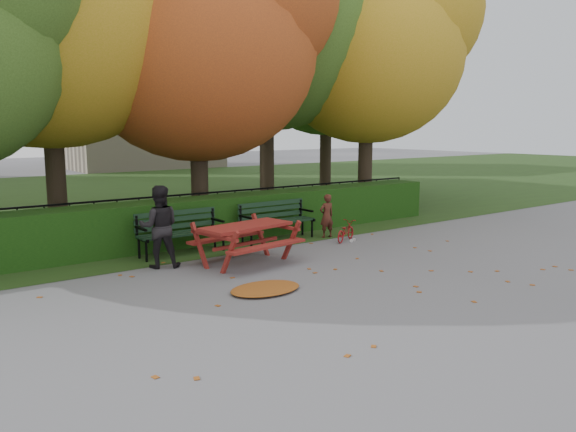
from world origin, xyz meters
TOP-DOWN VIEW (x-y plane):
  - ground at (0.00, 0.00)m, footprint 90.00×90.00m
  - grass_strip at (0.00, 14.00)m, footprint 90.00×90.00m
  - building_right at (8.00, 28.00)m, footprint 9.00×6.00m
  - hedge at (0.00, 4.50)m, footprint 13.00×0.90m
  - iron_fence at (0.00, 5.30)m, footprint 14.00×0.04m
  - tree_c at (0.83, 5.96)m, footprint 6.30×6.00m
  - tree_d at (3.88, 7.23)m, footprint 7.14×6.80m
  - tree_e at (6.52, 5.77)m, footprint 6.09×5.80m
  - tree_g at (8.33, 9.76)m, footprint 6.30×6.00m
  - bench_left at (-1.30, 3.70)m, footprint 1.80×0.57m
  - bench_right at (1.10, 3.70)m, footprint 1.80×0.57m
  - picnic_table at (-0.68, 2.17)m, footprint 1.94×1.65m
  - leaf_pile at (-1.41, 0.47)m, footprint 1.42×1.21m
  - leaf_scatter at (0.00, 0.30)m, footprint 9.00×5.70m
  - child at (2.21, 3.20)m, footprint 0.40×0.28m
  - adult at (-2.10, 2.90)m, footprint 0.91×0.82m
  - bicycle at (2.28, 2.62)m, footprint 0.93×0.65m

SIDE VIEW (x-z plane):
  - ground at x=0.00m, z-range 0.00..0.00m
  - grass_strip at x=0.00m, z-range 0.01..0.01m
  - leaf_scatter at x=0.00m, z-range 0.00..0.01m
  - leaf_pile at x=-1.41m, z-range 0.00..0.08m
  - bicycle at x=2.28m, z-range 0.00..0.46m
  - hedge at x=0.00m, z-range 0.00..1.00m
  - child at x=2.21m, z-range 0.00..1.03m
  - bench_left at x=-1.30m, z-range 0.08..0.96m
  - bench_right at x=1.10m, z-range 0.08..0.96m
  - iron_fence at x=0.00m, z-range 0.03..1.05m
  - picnic_table at x=-0.68m, z-range 0.16..1.01m
  - adult at x=-2.10m, z-range 0.00..1.52m
  - tree_c at x=0.83m, z-range 0.82..8.82m
  - tree_e at x=6.52m, z-range 1.01..9.16m
  - tree_g at x=8.33m, z-range 1.10..9.65m
  - tree_d at x=3.88m, z-range 1.19..10.77m
  - building_right at x=8.00m, z-range 0.00..12.00m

